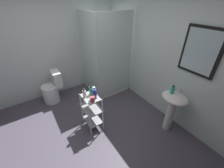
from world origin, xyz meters
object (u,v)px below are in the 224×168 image
(hand_soap_bottle, at_px, (173,90))
(bath_mat, at_px, (91,108))
(pedestal_sink, at_px, (173,105))
(body_wash_bottle_green, at_px, (91,91))
(rinse_cup, at_px, (92,99))
(lotion_bottle_white, at_px, (84,94))
(shower_stall, at_px, (105,75))
(shampoo_bottle_blue, at_px, (94,93))
(toilet, at_px, (52,90))
(storage_cart, at_px, (92,110))

(hand_soap_bottle, relative_size, bath_mat, 0.26)
(pedestal_sink, distance_m, body_wash_bottle_green, 1.47)
(body_wash_bottle_green, xyz_separation_m, rinse_cup, (0.19, -0.08, -0.03))
(lotion_bottle_white, bearing_deg, pedestal_sink, 55.64)
(bath_mat, bearing_deg, body_wash_bottle_green, -17.74)
(shower_stall, distance_m, shampoo_bottle_blue, 1.41)
(shower_stall, height_order, shampoo_bottle_blue, shower_stall)
(toilet, relative_size, bath_mat, 1.27)
(pedestal_sink, distance_m, shampoo_bottle_blue, 1.41)
(lotion_bottle_white, distance_m, bath_mat, 0.98)
(storage_cart, xyz_separation_m, shampoo_bottle_blue, (0.07, 0.05, 0.40))
(storage_cart, xyz_separation_m, lotion_bottle_white, (-0.05, -0.08, 0.38))
(body_wash_bottle_green, bearing_deg, toilet, -158.52)
(storage_cart, relative_size, bath_mat, 1.23)
(shampoo_bottle_blue, bearing_deg, pedestal_sink, 56.44)
(pedestal_sink, xyz_separation_m, shampoo_bottle_blue, (-0.76, -1.15, 0.26))
(shampoo_bottle_blue, distance_m, body_wash_bottle_green, 0.13)
(shower_stall, height_order, storage_cart, shower_stall)
(hand_soap_bottle, relative_size, rinse_cup, 1.58)
(hand_soap_bottle, height_order, lotion_bottle_white, hand_soap_bottle)
(rinse_cup, bearing_deg, bath_mat, 161.10)
(pedestal_sink, height_order, storage_cart, pedestal_sink)
(pedestal_sink, bearing_deg, bath_mat, -143.54)
(pedestal_sink, bearing_deg, hand_soap_bottle, -169.83)
(storage_cart, height_order, rinse_cup, rinse_cup)
(pedestal_sink, height_order, hand_soap_bottle, hand_soap_bottle)
(storage_cart, bearing_deg, bath_mat, 158.82)
(rinse_cup, bearing_deg, toilet, -164.01)
(toilet, relative_size, rinse_cup, 7.57)
(pedestal_sink, relative_size, shampoo_bottle_blue, 3.60)
(shower_stall, xyz_separation_m, pedestal_sink, (1.84, 0.33, 0.12))
(storage_cart, xyz_separation_m, bath_mat, (-0.52, 0.20, -0.43))
(lotion_bottle_white, relative_size, bath_mat, 0.29)
(lotion_bottle_white, height_order, bath_mat, lotion_bottle_white)
(shower_stall, bearing_deg, pedestal_sink, 10.06)
(rinse_cup, bearing_deg, lotion_bottle_white, -161.47)
(shampoo_bottle_blue, bearing_deg, body_wash_bottle_green, 178.51)
(body_wash_bottle_green, relative_size, rinse_cup, 1.82)
(shampoo_bottle_blue, bearing_deg, hand_soap_bottle, 58.71)
(shower_stall, bearing_deg, bath_mat, -54.35)
(toilet, height_order, hand_soap_bottle, hand_soap_bottle)
(storage_cart, xyz_separation_m, hand_soap_bottle, (0.76, 1.19, 0.44))
(lotion_bottle_white, bearing_deg, shampoo_bottle_blue, 49.38)
(storage_cart, distance_m, lotion_bottle_white, 0.39)
(toilet, height_order, shampoo_bottle_blue, shampoo_bottle_blue)
(pedestal_sink, relative_size, hand_soap_bottle, 5.12)
(lotion_bottle_white, bearing_deg, toilet, -164.39)
(bath_mat, bearing_deg, storage_cart, -21.18)
(shampoo_bottle_blue, height_order, body_wash_bottle_green, shampoo_bottle_blue)
(shower_stall, xyz_separation_m, toilet, (-0.29, -1.31, -0.15))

